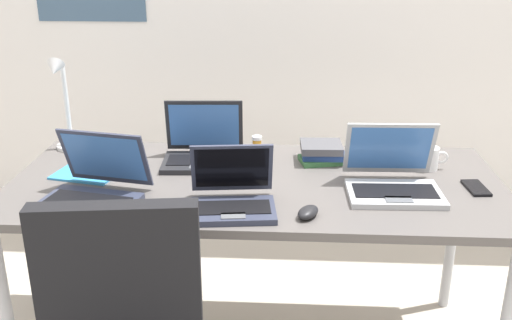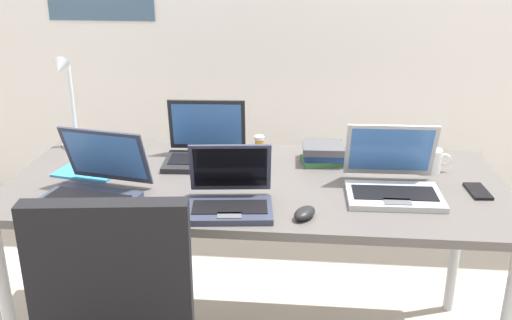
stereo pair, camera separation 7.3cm
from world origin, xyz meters
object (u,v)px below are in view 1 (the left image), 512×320
object	(u,v)px
laptop_by_keyboard	(203,151)
desk_lamp	(63,105)
cell_phone	(476,188)
book_stack	(322,152)
laptop_front_left	(233,197)
pill_bottle	(257,145)
computer_mouse	(308,212)
laptop_near_mouse	(93,189)
coffee_mug	(429,158)
laptop_back_right	(393,179)
paper_folder_near_mouse	(96,167)

from	to	relation	value
laptop_by_keyboard	desk_lamp	bearing A→B (deg)	170.60
cell_phone	book_stack	size ratio (longest dim) A/B	0.74
laptop_front_left	pill_bottle	xyz separation A→B (m)	(0.05, 0.52, -0.00)
desk_lamp	book_stack	world-z (taller)	desk_lamp
computer_mouse	desk_lamp	bearing A→B (deg)	177.66
laptop_near_mouse	coffee_mug	size ratio (longest dim) A/B	3.23
laptop_front_left	coffee_mug	size ratio (longest dim) A/B	2.66
laptop_near_mouse	laptop_back_right	bearing A→B (deg)	7.85
coffee_mug	laptop_by_keyboard	bearing A→B (deg)	178.12
desk_lamp	coffee_mug	xyz separation A→B (m)	(1.46, -0.12, -0.15)
cell_phone	laptop_front_left	bearing A→B (deg)	-171.12
cell_phone	pill_bottle	distance (m)	0.85
pill_bottle	paper_folder_near_mouse	size ratio (longest dim) A/B	0.25
laptop_front_left	computer_mouse	size ratio (longest dim) A/B	3.13
laptop_back_right	pill_bottle	size ratio (longest dim) A/B	4.14
laptop_back_right	coffee_mug	distance (m)	0.28
laptop_back_right	pill_bottle	bearing A→B (deg)	145.09
laptop_near_mouse	book_stack	xyz separation A→B (m)	(0.79, 0.42, -0.01)
laptop_by_keyboard	laptop_front_left	xyz separation A→B (m)	(0.16, -0.42, -0.00)
desk_lamp	pill_bottle	bearing A→B (deg)	-0.15
desk_lamp	book_stack	size ratio (longest dim) A/B	2.18
laptop_back_right	pill_bottle	xyz separation A→B (m)	(-0.49, 0.35, -0.01)
laptop_near_mouse	coffee_mug	xyz separation A→B (m)	(1.19, 0.36, -0.00)
laptop_front_left	cell_phone	world-z (taller)	laptop_front_left
laptop_back_right	paper_folder_near_mouse	size ratio (longest dim) A/B	1.06
desk_lamp	pill_bottle	size ratio (longest dim) A/B	5.07
laptop_by_keyboard	paper_folder_near_mouse	xyz separation A→B (m)	(-0.41, -0.09, -0.04)
coffee_mug	cell_phone	bearing A→B (deg)	-55.65
laptop_front_left	computer_mouse	distance (m)	0.25
cell_phone	paper_folder_near_mouse	world-z (taller)	cell_phone
laptop_near_mouse	computer_mouse	world-z (taller)	laptop_near_mouse
laptop_near_mouse	book_stack	distance (m)	0.89
laptop_back_right	laptop_near_mouse	size ratio (longest dim) A/B	0.90
laptop_near_mouse	paper_folder_near_mouse	xyz separation A→B (m)	(-0.09, 0.30, -0.04)
laptop_back_right	laptop_near_mouse	bearing A→B (deg)	-172.15
book_stack	pill_bottle	bearing A→B (deg)	165.26
desk_lamp	laptop_by_keyboard	size ratio (longest dim) A/B	1.24
coffee_mug	paper_folder_near_mouse	bearing A→B (deg)	-177.31
laptop_near_mouse	desk_lamp	bearing A→B (deg)	118.35
laptop_back_right	pill_bottle	distance (m)	0.60
computer_mouse	cell_phone	size ratio (longest dim) A/B	0.71
laptop_near_mouse	book_stack	bearing A→B (deg)	28.00
desk_lamp	computer_mouse	xyz separation A→B (m)	(0.98, -0.57, -0.18)
pill_bottle	paper_folder_near_mouse	world-z (taller)	pill_bottle
computer_mouse	paper_folder_near_mouse	world-z (taller)	computer_mouse
pill_bottle	laptop_near_mouse	bearing A→B (deg)	-137.20
desk_lamp	cell_phone	distance (m)	1.63
paper_folder_near_mouse	laptop_by_keyboard	bearing A→B (deg)	12.35
laptop_front_left	coffee_mug	world-z (taller)	laptop_front_left
cell_phone	pill_bottle	xyz separation A→B (m)	(-0.80, 0.31, 0.04)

